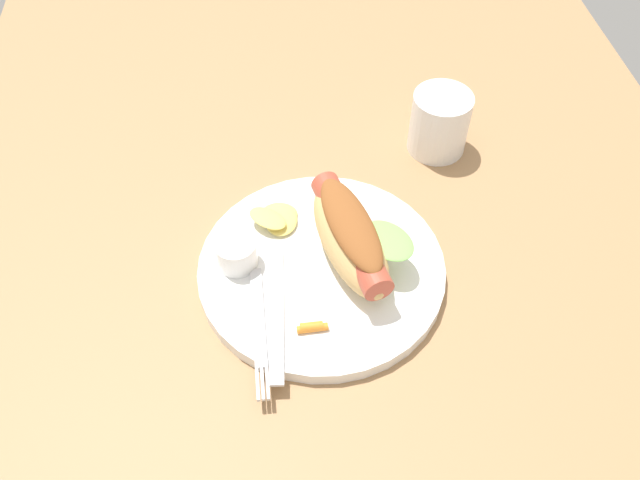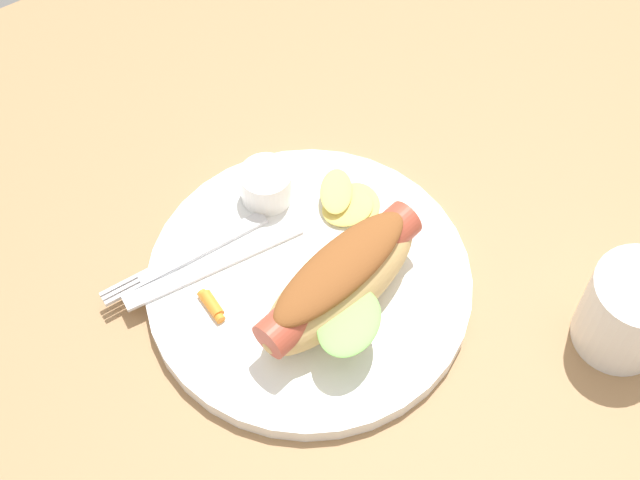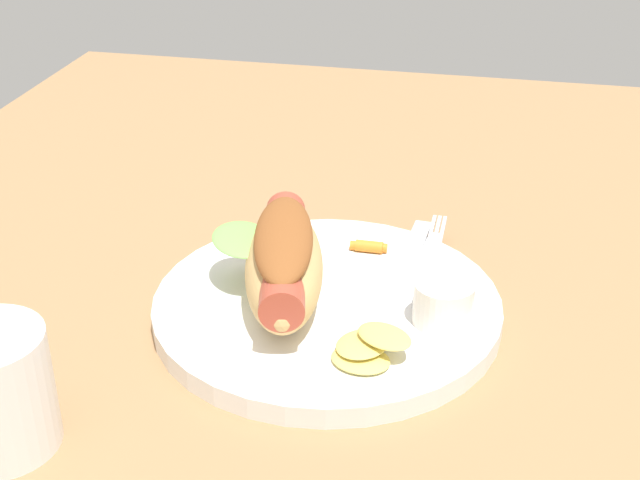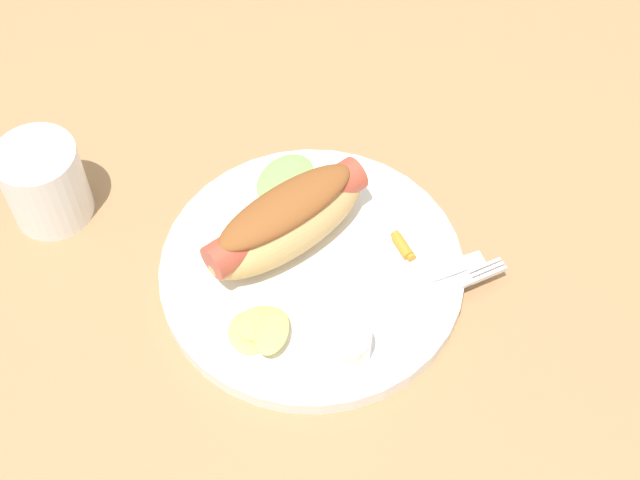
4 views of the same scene
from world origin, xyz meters
The scene contains 9 objects.
ground_plane centered at (0.00, 0.00, -0.90)cm, with size 120.00×90.00×1.80cm, color #9E754C.
plate centered at (-0.16, -2.03, 0.80)cm, with size 25.75×25.75×1.60cm, color white.
hot_dog centered at (-0.82, 1.05, 4.93)cm, with size 16.31×11.50×6.15cm.
sauce_ramekin centered at (-1.35, -10.64, 3.18)cm, with size 4.28×4.28×3.17cm, color white.
fork centered at (6.93, -8.94, 1.80)cm, with size 14.59×1.28×0.40cm.
knife centered at (5.67, -7.13, 1.78)cm, with size 15.27×1.40×0.36cm, color silver.
chips_pile centered at (-6.47, -6.17, 2.29)cm, with size 5.91×6.22×1.82cm.
carrot_garnish centered at (7.70, -3.88, 2.03)cm, with size 1.02×3.02×0.95cm.
drinking_cup centered at (-17.85, 14.41, 3.88)cm, with size 7.08×7.08×7.76cm, color white.
Camera 1 is at (40.85, -7.07, 56.00)cm, focal length 36.85 mm.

